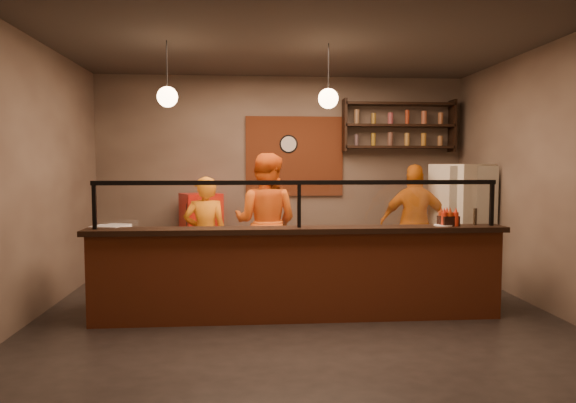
{
  "coord_description": "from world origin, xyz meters",
  "views": [
    {
      "loc": [
        -0.56,
        -5.96,
        1.75
      ],
      "look_at": [
        -0.08,
        0.3,
        1.31
      ],
      "focal_mm": 32.0,
      "sensor_mm": 36.0,
      "label": 1
    }
  ],
  "objects": [
    {
      "name": "floor",
      "position": [
        0.0,
        0.0,
        0.0
      ],
      "size": [
        6.0,
        6.0,
        0.0
      ],
      "primitive_type": "plane",
      "color": "black",
      "rests_on": "ground"
    },
    {
      "name": "ceiling",
      "position": [
        0.0,
        0.0,
        3.2
      ],
      "size": [
        6.0,
        6.0,
        0.0
      ],
      "primitive_type": "plane",
      "rotation": [
        3.14,
        0.0,
        0.0
      ],
      "color": "#3B332D",
      "rests_on": "wall_back"
    },
    {
      "name": "wall_back",
      "position": [
        0.0,
        2.5,
        1.6
      ],
      "size": [
        6.0,
        0.0,
        6.0
      ],
      "primitive_type": "plane",
      "rotation": [
        1.57,
        0.0,
        0.0
      ],
      "color": "#7D6C5B",
      "rests_on": "floor"
    },
    {
      "name": "wall_left",
      "position": [
        -3.0,
        0.0,
        1.6
      ],
      "size": [
        0.0,
        5.0,
        5.0
      ],
      "primitive_type": "plane",
      "rotation": [
        1.57,
        0.0,
        1.57
      ],
      "color": "#7D6C5B",
      "rests_on": "floor"
    },
    {
      "name": "wall_right",
      "position": [
        3.0,
        0.0,
        1.6
      ],
      "size": [
        0.0,
        5.0,
        5.0
      ],
      "primitive_type": "plane",
      "rotation": [
        1.57,
        0.0,
        -1.57
      ],
      "color": "#7D6C5B",
      "rests_on": "floor"
    },
    {
      "name": "wall_front",
      "position": [
        0.0,
        -2.5,
        1.6
      ],
      "size": [
        6.0,
        0.0,
        6.0
      ],
      "primitive_type": "plane",
      "rotation": [
        -1.57,
        0.0,
        0.0
      ],
      "color": "#7D6C5B",
      "rests_on": "floor"
    },
    {
      "name": "brick_patch",
      "position": [
        0.2,
        2.47,
        1.9
      ],
      "size": [
        1.6,
        0.04,
        1.3
      ],
      "primitive_type": "cube",
      "color": "#984421",
      "rests_on": "wall_back"
    },
    {
      "name": "service_counter",
      "position": [
        0.0,
        -0.3,
        0.5
      ],
      "size": [
        4.6,
        0.25,
        1.0
      ],
      "primitive_type": "cube",
      "color": "#984421",
      "rests_on": "floor"
    },
    {
      "name": "counter_ledge",
      "position": [
        0.0,
        -0.3,
        1.03
      ],
      "size": [
        4.7,
        0.37,
        0.06
      ],
      "primitive_type": "cube",
      "color": "black",
      "rests_on": "service_counter"
    },
    {
      "name": "worktop_cabinet",
      "position": [
        0.0,
        0.2,
        0.42
      ],
      "size": [
        4.6,
        0.75,
        0.85
      ],
      "primitive_type": "cube",
      "color": "gray",
      "rests_on": "floor"
    },
    {
      "name": "worktop",
      "position": [
        0.0,
        0.2,
        0.88
      ],
      "size": [
        4.6,
        0.75,
        0.05
      ],
      "primitive_type": "cube",
      "color": "white",
      "rests_on": "worktop_cabinet"
    },
    {
      "name": "sneeze_guard",
      "position": [
        0.0,
        -0.3,
        1.37
      ],
      "size": [
        4.5,
        0.05,
        0.52
      ],
      "color": "white",
      "rests_on": "counter_ledge"
    },
    {
      "name": "wall_shelving",
      "position": [
        1.9,
        2.32,
        2.4
      ],
      "size": [
        1.84,
        0.28,
        0.85
      ],
      "color": "black",
      "rests_on": "wall_back"
    },
    {
      "name": "wall_clock",
      "position": [
        0.1,
        2.46,
        2.1
      ],
      "size": [
        0.3,
        0.04,
        0.3
      ],
      "primitive_type": "cylinder",
      "rotation": [
        1.57,
        0.0,
        0.0
      ],
      "color": "black",
      "rests_on": "wall_back"
    },
    {
      "name": "pendant_left",
      "position": [
        -1.5,
        0.2,
        2.55
      ],
      "size": [
        0.24,
        0.24,
        0.77
      ],
      "color": "black",
      "rests_on": "ceiling"
    },
    {
      "name": "pendant_right",
      "position": [
        0.4,
        0.2,
        2.55
      ],
      "size": [
        0.24,
        0.24,
        0.77
      ],
      "color": "black",
      "rests_on": "ceiling"
    },
    {
      "name": "cook_left",
      "position": [
        -1.15,
        1.02,
        0.8
      ],
      "size": [
        0.61,
        0.43,
        1.6
      ],
      "primitive_type": "imported",
      "rotation": [
        0.0,
        0.0,
        3.23
      ],
      "color": "orange",
      "rests_on": "floor"
    },
    {
      "name": "cook_mid",
      "position": [
        -0.32,
        1.13,
        0.96
      ],
      "size": [
        1.13,
        1.01,
        1.92
      ],
      "primitive_type": "imported",
      "rotation": [
        0.0,
        0.0,
        2.78
      ],
      "color": "#E15B15",
      "rests_on": "floor"
    },
    {
      "name": "cook_right",
      "position": [
        1.9,
        1.41,
        0.88
      ],
      "size": [
        1.11,
        0.65,
        1.77
      ],
      "primitive_type": "imported",
      "rotation": [
        0.0,
        0.0,
        2.92
      ],
      "color": "#C96712",
      "rests_on": "floor"
    },
    {
      "name": "fridge",
      "position": [
        2.6,
        1.36,
        0.88
      ],
      "size": [
        0.95,
        0.93,
        1.77
      ],
      "primitive_type": "cube",
      "rotation": [
        0.0,
        0.0,
        0.41
      ],
      "color": "beige",
      "rests_on": "floor"
    },
    {
      "name": "red_cooler",
      "position": [
        -1.31,
        2.15,
        0.66
      ],
      "size": [
        0.72,
        0.7,
        1.31
      ],
      "primitive_type": "cube",
      "rotation": [
        0.0,
        0.0,
        0.42
      ],
      "color": "red",
      "rests_on": "floor"
    },
    {
      "name": "pizza_dough",
      "position": [
        0.94,
        0.24,
        0.91
      ],
      "size": [
        0.67,
        0.67,
        0.01
      ],
      "primitive_type": "cylinder",
      "rotation": [
        0.0,
        0.0,
        0.41
      ],
      "color": "#EFEACB",
      "rests_on": "worktop"
    },
    {
      "name": "prep_tub_a",
      "position": [
        -2.14,
        0.23,
        0.97
      ],
      "size": [
        0.31,
        0.26,
        0.14
      ],
      "primitive_type": "cube",
      "rotation": [
        0.0,
        0.0,
        -0.15
      ],
      "color": "white",
      "rests_on": "worktop"
    },
    {
      "name": "prep_tub_b",
      "position": [
        -2.15,
        0.34,
        0.97
      ],
      "size": [
        0.33,
        0.29,
        0.14
      ],
      "primitive_type": "cube",
      "rotation": [
        0.0,
        0.0,
        -0.27
      ],
      "color": "silver",
      "rests_on": "worktop"
    },
    {
      "name": "prep_tub_c",
      "position": [
        -2.15,
        -0.04,
        0.98
      ],
      "size": [
        0.39,
        0.35,
        0.17
      ],
      "primitive_type": "cube",
      "rotation": [
        0.0,
        0.0,
        -0.27
      ],
      "color": "white",
      "rests_on": "worktop"
    },
    {
      "name": "rolling_pin",
      "position": [
        -1.61,
        0.35,
        0.93
      ],
      "size": [
        0.31,
        0.27,
        0.06
      ],
      "primitive_type": "cylinder",
      "rotation": [
        0.0,
        1.57,
        0.68
      ],
      "color": "yellow",
      "rests_on": "worktop"
    },
    {
      "name": "condiment_caddy",
      "position": [
        1.72,
        -0.28,
        1.12
      ],
      "size": [
        0.23,
        0.2,
        0.11
      ],
      "primitive_type": "cube",
      "rotation": [
        0.0,
        0.0,
        0.22
      ],
      "color": "black",
      "rests_on": "counter_ledge"
    },
    {
      "name": "pepper_mill",
      "position": [
        2.06,
        -0.22,
        1.16
      ],
      "size": [
        0.04,
        0.04,
        0.19
      ],
      "primitive_type": "cylinder",
      "rotation": [
        0.0,
        0.0,
        0.0
      ],
      "color": "black",
      "rests_on": "counter_ledge"
    },
    {
      "name": "small_plate",
      "position": [
        1.65,
        -0.3,
        1.07
      ],
      "size": [
        0.21,
        0.21,
        0.01
      ],
      "primitive_type": "cylinder",
      "rotation": [
        0.0,
        0.0,
        0.0
      ],
      "color": "white",
      "rests_on": "counter_ledge"
    }
  ]
}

